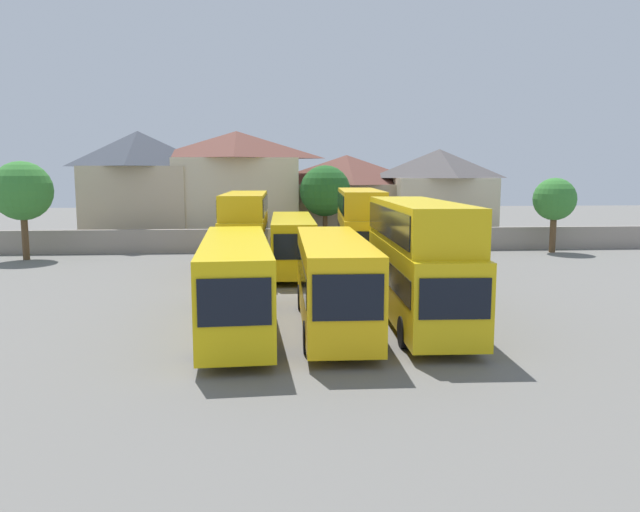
{
  "coord_description": "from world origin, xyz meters",
  "views": [
    {
      "loc": [
        -2.12,
        -23.46,
        6.01
      ],
      "look_at": [
        0.0,
        3.0,
        2.41
      ],
      "focal_mm": 34.14,
      "sensor_mm": 36.0,
      "label": 1
    }
  ],
  "objects_px": {
    "tree_behind_wall": "(325,191)",
    "bus_3": "(418,255)",
    "bus_1": "(235,278)",
    "bus_4": "(246,228)",
    "bus_5": "(292,241)",
    "house_terrace_far_right": "(438,195)",
    "house_terrace_centre": "(237,187)",
    "tree_right_of_lot": "(555,200)",
    "bus_6": "(360,225)",
    "house_terrace_left": "(140,187)",
    "house_terrace_right": "(346,197)",
    "tree_left_of_lot": "(22,191)",
    "bus_2": "(333,277)"
  },
  "relations": [
    {
      "from": "bus_5",
      "to": "tree_right_of_lot",
      "type": "height_order",
      "value": "tree_right_of_lot"
    },
    {
      "from": "bus_1",
      "to": "house_terrace_right",
      "type": "height_order",
      "value": "house_terrace_right"
    },
    {
      "from": "bus_4",
      "to": "bus_6",
      "type": "bearing_deg",
      "value": 92.37
    },
    {
      "from": "bus_4",
      "to": "house_terrace_left",
      "type": "height_order",
      "value": "house_terrace_left"
    },
    {
      "from": "house_terrace_left",
      "to": "house_terrace_centre",
      "type": "relative_size",
      "value": 0.89
    },
    {
      "from": "bus_4",
      "to": "house_terrace_left",
      "type": "bearing_deg",
      "value": -148.14
    },
    {
      "from": "bus_5",
      "to": "tree_left_of_lot",
      "type": "height_order",
      "value": "tree_left_of_lot"
    },
    {
      "from": "house_terrace_right",
      "to": "house_terrace_far_right",
      "type": "height_order",
      "value": "house_terrace_far_right"
    },
    {
      "from": "bus_6",
      "to": "house_terrace_far_right",
      "type": "relative_size",
      "value": 1.36
    },
    {
      "from": "tree_left_of_lot",
      "to": "house_terrace_centre",
      "type": "bearing_deg",
      "value": 32.78
    },
    {
      "from": "house_terrace_far_right",
      "to": "house_terrace_centre",
      "type": "bearing_deg",
      "value": 179.89
    },
    {
      "from": "bus_1",
      "to": "bus_4",
      "type": "xyz_separation_m",
      "value": [
        -0.17,
        13.82,
        0.74
      ]
    },
    {
      "from": "bus_4",
      "to": "bus_6",
      "type": "xyz_separation_m",
      "value": [
        7.05,
        0.17,
        0.1
      ]
    },
    {
      "from": "house_terrace_centre",
      "to": "tree_behind_wall",
      "type": "xyz_separation_m",
      "value": [
        7.28,
        -3.72,
        -0.28
      ]
    },
    {
      "from": "bus_1",
      "to": "bus_4",
      "type": "height_order",
      "value": "bus_4"
    },
    {
      "from": "bus_5",
      "to": "house_terrace_far_right",
      "type": "height_order",
      "value": "house_terrace_far_right"
    },
    {
      "from": "bus_5",
      "to": "house_terrace_right",
      "type": "xyz_separation_m",
      "value": [
        5.48,
        17.3,
        1.99
      ]
    },
    {
      "from": "bus_4",
      "to": "house_terrace_centre",
      "type": "distance_m",
      "value": 16.12
    },
    {
      "from": "house_terrace_far_right",
      "to": "bus_6",
      "type": "bearing_deg",
      "value": -120.63
    },
    {
      "from": "bus_4",
      "to": "tree_behind_wall",
      "type": "distance_m",
      "value": 13.7
    },
    {
      "from": "house_terrace_left",
      "to": "house_terrace_centre",
      "type": "height_order",
      "value": "house_terrace_centre"
    },
    {
      "from": "bus_6",
      "to": "house_terrace_far_right",
      "type": "distance_m",
      "value": 18.31
    },
    {
      "from": "bus_1",
      "to": "bus_6",
      "type": "height_order",
      "value": "bus_6"
    },
    {
      "from": "house_terrace_left",
      "to": "house_terrace_far_right",
      "type": "xyz_separation_m",
      "value": [
        25.98,
        -0.21,
        -0.73
      ]
    },
    {
      "from": "tree_behind_wall",
      "to": "bus_6",
      "type": "bearing_deg",
      "value": -84.79
    },
    {
      "from": "house_terrace_left",
      "to": "tree_left_of_lot",
      "type": "distance_m",
      "value": 11.16
    },
    {
      "from": "house_terrace_far_right",
      "to": "tree_left_of_lot",
      "type": "xyz_separation_m",
      "value": [
        -32.0,
        -9.19,
        0.64
      ]
    },
    {
      "from": "bus_5",
      "to": "tree_behind_wall",
      "type": "xyz_separation_m",
      "value": [
        3.1,
        12.2,
        2.69
      ]
    },
    {
      "from": "bus_6",
      "to": "house_terrace_far_right",
      "type": "bearing_deg",
      "value": 153.91
    },
    {
      "from": "bus_5",
      "to": "tree_right_of_lot",
      "type": "bearing_deg",
      "value": 111.82
    },
    {
      "from": "house_terrace_centre",
      "to": "house_terrace_far_right",
      "type": "distance_m",
      "value": 17.7
    },
    {
      "from": "bus_3",
      "to": "house_terrace_left",
      "type": "height_order",
      "value": "house_terrace_left"
    },
    {
      "from": "bus_4",
      "to": "tree_left_of_lot",
      "type": "distance_m",
      "value": 17.15
    },
    {
      "from": "bus_1",
      "to": "house_terrace_far_right",
      "type": "xyz_separation_m",
      "value": [
        16.19,
        29.7,
        2.17
      ]
    },
    {
      "from": "bus_1",
      "to": "bus_5",
      "type": "relative_size",
      "value": 1.06
    },
    {
      "from": "tree_left_of_lot",
      "to": "tree_right_of_lot",
      "type": "bearing_deg",
      "value": 1.48
    },
    {
      "from": "bus_6",
      "to": "tree_right_of_lot",
      "type": "xyz_separation_m",
      "value": [
        16.07,
        7.53,
        1.21
      ]
    },
    {
      "from": "bus_6",
      "to": "tree_behind_wall",
      "type": "bearing_deg",
      "value": -170.24
    },
    {
      "from": "bus_5",
      "to": "tree_left_of_lot",
      "type": "distance_m",
      "value": 19.88
    },
    {
      "from": "bus_3",
      "to": "house_terrace_left",
      "type": "xyz_separation_m",
      "value": [
        -17.07,
        29.49,
        2.13
      ]
    },
    {
      "from": "bus_4",
      "to": "bus_5",
      "type": "distance_m",
      "value": 2.96
    },
    {
      "from": "bus_1",
      "to": "tree_right_of_lot",
      "type": "relative_size",
      "value": 2.1
    },
    {
      "from": "house_terrace_far_right",
      "to": "tree_behind_wall",
      "type": "bearing_deg",
      "value": -160.47
    },
    {
      "from": "bus_1",
      "to": "tree_behind_wall",
      "type": "xyz_separation_m",
      "value": [
        5.78,
        26.01,
        2.61
      ]
    },
    {
      "from": "bus_1",
      "to": "house_terrace_centre",
      "type": "xyz_separation_m",
      "value": [
        -1.5,
        29.74,
        2.9
      ]
    },
    {
      "from": "house_terrace_centre",
      "to": "tree_right_of_lot",
      "type": "relative_size",
      "value": 1.9
    },
    {
      "from": "bus_3",
      "to": "bus_4",
      "type": "bearing_deg",
      "value": -148.9
    },
    {
      "from": "tree_behind_wall",
      "to": "bus_3",
      "type": "bearing_deg",
      "value": -86.67
    },
    {
      "from": "house_terrace_centre",
      "to": "bus_2",
      "type": "bearing_deg",
      "value": -79.98
    },
    {
      "from": "bus_5",
      "to": "house_terrace_centre",
      "type": "xyz_separation_m",
      "value": [
        -4.18,
        15.92,
        2.97
      ]
    }
  ]
}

